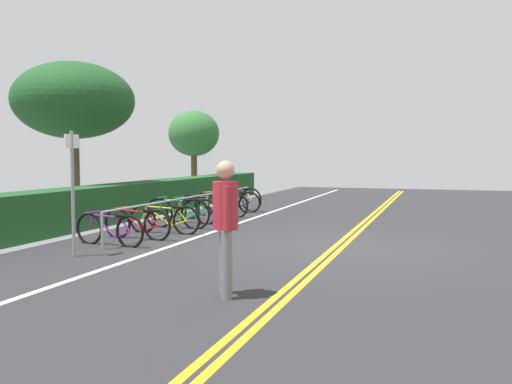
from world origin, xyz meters
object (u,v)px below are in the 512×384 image
bicycle_0 (109,229)px  bike_rack (194,202)px  bicycle_3 (177,213)px  sign_post_near (73,181)px  bicycle_6 (221,204)px  bicycle_5 (206,207)px  bicycle_7 (234,202)px  bicycle_1 (137,224)px  pedestrian (226,218)px  tree_mid (74,101)px  bicycle_4 (191,211)px  bicycle_8 (238,199)px  tree_far_right (194,134)px  bicycle_2 (164,219)px

bicycle_0 → bike_rack: bearing=-2.0°
bicycle_3 → sign_post_near: (-3.98, 0.01, 0.96)m
bicycle_6 → bike_rack: bearing=179.8°
bicycle_5 → bicycle_7: bearing=-3.5°
bicycle_1 → pedestrian: bearing=-137.3°
tree_mid → bicycle_4: bearing=-93.7°
bicycle_4 → bicycle_7: (2.75, -0.15, -0.00)m
bicycle_4 → tree_mid: 4.76m
bicycle_8 → tree_mid: 5.77m
bicycle_6 → bicycle_8: (1.82, 0.13, 0.03)m
bicycle_6 → tree_far_right: size_ratio=0.50×
bike_rack → bicycle_7: 2.81m
tree_mid → pedestrian: bearing=-133.2°
bicycle_2 → bicycle_3: bearing=9.0°
bicycle_3 → pedestrian: 6.72m
bicycle_2 → tree_far_right: size_ratio=0.49×
bicycle_3 → bicycle_4: 0.97m
bicycle_7 → bike_rack: bearing=179.4°
bike_rack → bicycle_7: bearing=-0.6°
bicycle_1 → pedestrian: pedestrian is taller
bicycle_4 → pedestrian: size_ratio=0.95×
bicycle_8 → bike_rack: bearing=-178.0°
tree_mid → tree_far_right: size_ratio=1.22×
bicycle_8 → tree_far_right: (4.25, 3.52, 2.25)m
bicycle_7 → sign_post_near: (-7.69, 0.08, 1.00)m
bicycle_1 → pedestrian: size_ratio=0.98×
bicycle_3 → bicycle_5: bearing=1.4°
bicycle_2 → bicycle_1: bearing=170.1°
bicycle_1 → tree_far_right: 11.44m
bike_rack → bicycle_4: (0.05, 0.12, -0.24)m
bicycle_6 → pedestrian: 9.09m
bicycle_7 → bicycle_8: (0.80, 0.15, 0.04)m
bicycle_8 → bicycle_0: bearing=-180.0°
bicycle_2 → tree_mid: bearing=61.5°
bicycle_3 → bicycle_8: (4.52, 0.09, 0.00)m
bicycle_5 → sign_post_near: size_ratio=0.81×
bicycle_0 → sign_post_near: sign_post_near is taller
bike_rack → bicycle_6: size_ratio=4.66×
bicycle_1 → tree_far_right: bearing=18.7°
bicycle_2 → bicycle_3: (0.93, 0.15, 0.04)m
bicycle_1 → bicycle_4: bearing=1.4°
bicycle_3 → bicycle_4: bearing=4.8°
bicycle_5 → bicycle_2: bearing=-176.1°
bicycle_0 → bicycle_1: size_ratio=0.99×
bicycle_6 → sign_post_near: size_ratio=0.81×
bicycle_1 → tree_mid: (3.05, 3.78, 2.97)m
bicycle_2 → bicycle_4: bicycle_4 is taller
bicycle_6 → pedestrian: pedestrian is taller
bike_rack → sign_post_near: size_ratio=3.77×
bicycle_2 → bicycle_8: (5.45, 0.23, 0.05)m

